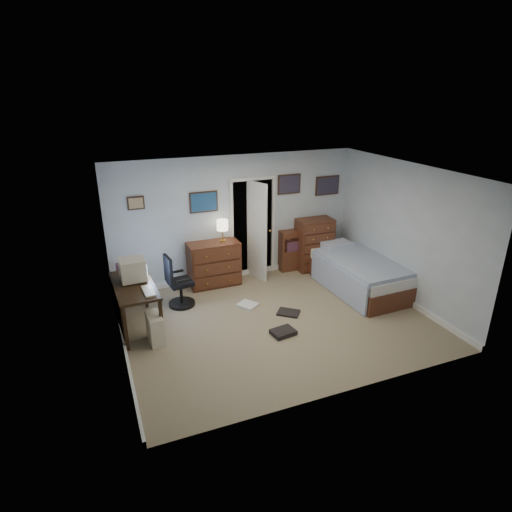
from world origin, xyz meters
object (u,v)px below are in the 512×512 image
Objects in this scene: bed at (358,273)px; tall_dresser at (314,244)px; low_dresser at (214,264)px; computer_desk at (129,295)px; office_chair at (178,287)px.

tall_dresser is at bearing 102.91° from bed.
tall_dresser is (2.23, -0.02, 0.11)m from low_dresser.
computer_desk is at bearing -147.82° from low_dresser.
low_dresser is 2.82m from bed.
tall_dresser reaches higher than office_chair.
tall_dresser reaches higher than bed.
tall_dresser is (3.96, 1.09, -0.04)m from computer_desk.
tall_dresser is (3.09, 0.62, 0.18)m from office_chair.
bed is at bearing -26.50° from low_dresser.
computer_desk is 1.02m from office_chair.
tall_dresser is at bearing 12.62° from computer_desk.
bed is (2.54, -1.23, -0.11)m from low_dresser.
office_chair is 3.45m from bed.
low_dresser is at bearing 29.98° from computer_desk.
tall_dresser reaches higher than computer_desk.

